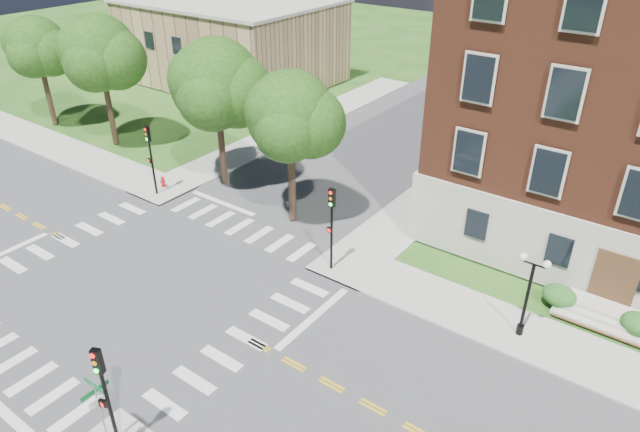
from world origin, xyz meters
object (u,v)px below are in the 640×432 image
Objects in this scene: traffic_signal_se at (104,388)px; fire_hydrant at (163,182)px; traffic_signal_nw at (150,152)px; traffic_signal_ne at (332,219)px; street_sign_pole at (98,402)px; twin_lamp_west at (528,292)px.

fire_hydrant is (-15.47, 15.20, -2.72)m from traffic_signal_se.
traffic_signal_se is at bearing -43.44° from traffic_signal_nw.
traffic_signal_se is 1.00× the size of traffic_signal_ne.
traffic_signal_ne is at bearing 89.78° from street_sign_pole.
fire_hydrant is at bearing 115.13° from traffic_signal_nw.
traffic_signal_se reaches higher than street_sign_pole.
traffic_signal_ne is 14.59m from traffic_signal_nw.
traffic_signal_ne is at bearing -4.60° from fire_hydrant.
twin_lamp_west is 1.36× the size of street_sign_pole.
traffic_signal_nw is at bearing 135.43° from street_sign_pole.
traffic_signal_se is at bearing -88.27° from traffic_signal_ne.
street_sign_pole is at bearing -44.57° from traffic_signal_nw.
traffic_signal_ne is (-0.42, 13.99, 0.00)m from traffic_signal_se.
street_sign_pole is (-10.10, -14.91, -0.21)m from twin_lamp_west.
traffic_signal_ne is 10.10m from twin_lamp_west.
fire_hydrant is at bearing 175.40° from traffic_signal_ne.
fire_hydrant is (-25.09, 0.39, -2.06)m from twin_lamp_west.
traffic_signal_ne is at bearing 91.73° from traffic_signal_se.
twin_lamp_west is (10.04, 0.82, -0.66)m from traffic_signal_ne.
traffic_signal_se is at bearing -44.49° from fire_hydrant.
twin_lamp_west is at bearing -0.89° from fire_hydrant.
traffic_signal_ne reaches higher than street_sign_pole.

